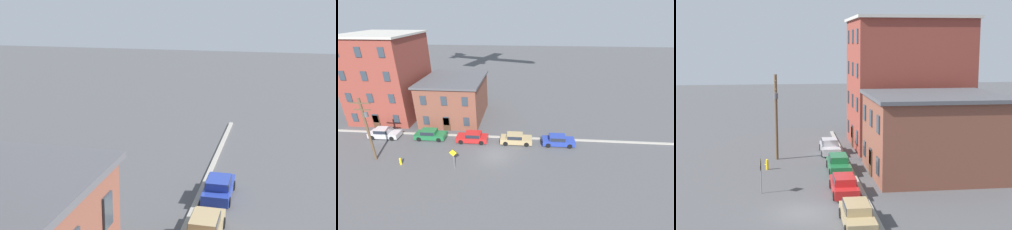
% 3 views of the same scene
% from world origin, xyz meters
% --- Properties ---
extents(ground_plane, '(200.00, 200.00, 0.00)m').
position_xyz_m(ground_plane, '(0.00, 0.00, 0.00)').
color(ground_plane, '#4C4C4F').
extents(kerb_strip, '(56.00, 0.36, 0.16)m').
position_xyz_m(kerb_strip, '(0.00, 4.50, 0.08)').
color(kerb_strip, '#9E998E').
rests_on(kerb_strip, ground_plane).
extents(apartment_corner, '(10.65, 12.32, 13.83)m').
position_xyz_m(apartment_corner, '(-19.60, 11.91, 6.93)').
color(apartment_corner, brown).
rests_on(apartment_corner, ground_plane).
extents(apartment_midblock, '(9.95, 11.22, 6.90)m').
position_xyz_m(apartment_midblock, '(-8.25, 11.35, 3.46)').
color(apartment_midblock, brown).
rests_on(apartment_midblock, ground_plane).
extents(car_silver, '(4.40, 1.92, 1.43)m').
position_xyz_m(car_silver, '(-16.80, 3.25, 0.75)').
color(car_silver, '#B7B7BC').
rests_on(car_silver, ground_plane).
extents(car_green, '(4.40, 1.92, 1.43)m').
position_xyz_m(car_green, '(-9.93, 3.40, 0.75)').
color(car_green, '#1E6638').
rests_on(car_green, ground_plane).
extents(car_red, '(4.40, 1.92, 1.43)m').
position_xyz_m(car_red, '(-3.59, 3.12, 0.75)').
color(car_red, '#B21E1E').
rests_on(car_red, ground_plane).
extents(car_tan, '(4.40, 1.92, 1.43)m').
position_xyz_m(car_tan, '(2.54, 3.19, 0.75)').
color(car_tan, tan).
rests_on(car_tan, ground_plane).
extents(car_blue, '(4.40, 1.92, 1.43)m').
position_xyz_m(car_blue, '(8.40, 3.20, 0.75)').
color(car_blue, '#233899').
rests_on(car_blue, ground_plane).
extents(caution_sign, '(1.01, 0.08, 2.69)m').
position_xyz_m(caution_sign, '(-4.47, -3.02, 1.81)').
color(caution_sign, slate).
rests_on(caution_sign, ground_plane).
extents(utility_pole, '(2.40, 0.44, 8.22)m').
position_xyz_m(utility_pole, '(-14.82, -2.05, 4.63)').
color(utility_pole, brown).
rests_on(utility_pole, ground_plane).
extents(fire_hydrant, '(0.24, 0.34, 0.96)m').
position_xyz_m(fire_hydrant, '(-11.18, -2.85, 0.48)').
color(fire_hydrant, yellow).
rests_on(fire_hydrant, ground_plane).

